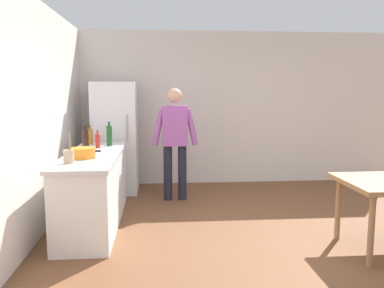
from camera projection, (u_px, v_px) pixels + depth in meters
The scene contains 12 objects.
ground_plane at pixel (268, 243), 4.37m from camera, with size 14.00×14.00×0.00m, color brown.
wall_back at pixel (225, 108), 7.15m from camera, with size 6.40×0.12×2.70m, color silver.
wall_left at pixel (24, 121), 4.17m from camera, with size 0.12×5.60×2.70m, color silver.
kitchen_counter at pixel (94, 189), 4.93m from camera, with size 0.64×2.20×0.90m.
refrigerator at pixel (115, 138), 6.46m from camera, with size 0.70×0.67×1.80m.
person at pixel (175, 136), 5.98m from camera, with size 0.70×0.22×1.70m.
cooking_pot at pixel (83, 153), 4.51m from camera, with size 0.40×0.28×0.12m.
utensil_jar at pixel (69, 156), 4.20m from camera, with size 0.11×0.11×0.32m.
bottle_oil_amber at pixel (91, 136), 5.66m from camera, with size 0.06×0.06×0.28m.
bottle_sauce_red at pixel (98, 141), 5.31m from camera, with size 0.06×0.06×0.24m.
bottle_wine_dark at pixel (86, 141), 4.92m from camera, with size 0.08×0.08×0.34m.
bottle_wine_green at pixel (109, 136), 5.50m from camera, with size 0.08×0.08×0.34m.
Camera 1 is at (-1.19, -4.10, 1.66)m, focal length 37.13 mm.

